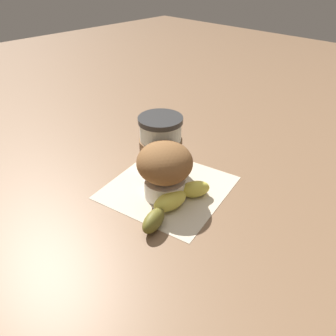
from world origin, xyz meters
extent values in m
plane|color=brown|center=(0.00, 0.00, 0.00)|extent=(3.00, 3.00, 0.00)
cube|color=beige|center=(0.00, 0.00, 0.00)|extent=(0.26, 0.26, 0.00)
cylinder|color=silver|center=(-0.05, 0.03, 0.06)|extent=(0.08, 0.08, 0.12)
cylinder|color=#2D2D2D|center=(-0.05, 0.03, 0.12)|extent=(0.09, 0.09, 0.01)
cylinder|color=brown|center=(-0.05, 0.03, 0.06)|extent=(0.09, 0.09, 0.04)
cylinder|color=white|center=(0.01, -0.02, 0.02)|extent=(0.08, 0.08, 0.04)
ellipsoid|color=brown|center=(0.01, -0.02, 0.07)|extent=(0.10, 0.10, 0.07)
ellipsoid|color=#D6CC4C|center=(0.06, 0.01, 0.02)|extent=(0.05, 0.06, 0.03)
ellipsoid|color=#D6CC4C|center=(0.05, -0.04, 0.02)|extent=(0.04, 0.07, 0.03)
ellipsoid|color=brown|center=(0.06, -0.10, 0.02)|extent=(0.04, 0.06, 0.03)
camera|label=1|loc=(0.36, -0.37, 0.39)|focal=35.00mm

